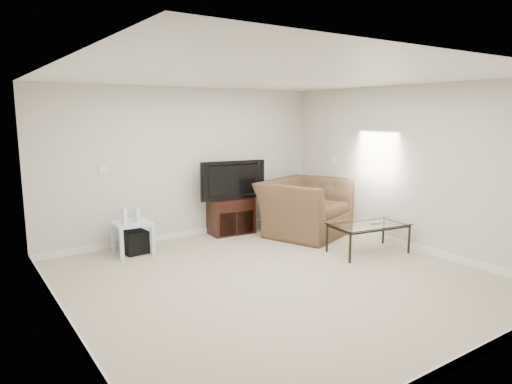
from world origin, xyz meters
TOP-DOWN VIEW (x-y plane):
  - floor at (0.00, 0.00)m, footprint 5.00×5.00m
  - ceiling at (0.00, 0.00)m, footprint 5.00×5.00m
  - wall_back at (0.00, 2.50)m, footprint 5.00×0.02m
  - wall_left at (-2.50, 0.00)m, footprint 0.02×5.00m
  - wall_right at (2.50, 0.00)m, footprint 0.02×5.00m
  - plate_back at (-1.40, 2.49)m, footprint 0.12×0.02m
  - plate_right_switch at (2.49, 1.60)m, footprint 0.02×0.09m
  - plate_right_outlet at (2.49, 1.30)m, footprint 0.02×0.08m
  - tv_stand at (0.69, 2.28)m, footprint 0.79×0.58m
  - dvd_player at (0.68, 2.24)m, footprint 0.40×0.30m
  - television at (0.68, 2.25)m, footprint 1.09×0.39m
  - side_table at (-1.14, 2.05)m, footprint 0.54×0.54m
  - subwoofer at (-1.11, 2.07)m, footprint 0.36×0.36m
  - game_console at (-1.26, 2.04)m, footprint 0.05×0.16m
  - game_case at (-1.08, 2.03)m, footprint 0.06×0.15m
  - recliner at (1.73, 1.48)m, footprint 1.68×1.38m
  - coffee_table at (1.80, 0.12)m, footprint 1.25×0.83m
  - remote at (1.86, 0.04)m, footprint 0.19×0.11m

SIDE VIEW (x-z plane):
  - floor at x=0.00m, z-range 0.00..0.00m
  - subwoofer at x=-1.11m, z-range 0.01..0.34m
  - coffee_table at x=1.80m, z-range 0.00..0.45m
  - side_table at x=-1.14m, z-range 0.00..0.49m
  - plate_right_outlet at x=2.49m, z-range 0.24..0.36m
  - tv_stand at x=0.69m, z-range 0.00..0.62m
  - remote at x=1.86m, z-range 0.46..0.48m
  - dvd_player at x=0.68m, z-range 0.49..0.55m
  - game_case at x=-1.08m, z-range 0.49..0.69m
  - game_console at x=-1.26m, z-range 0.49..0.72m
  - recliner at x=1.73m, z-range 0.00..1.27m
  - television at x=0.68m, z-range 0.62..1.29m
  - wall_back at x=0.00m, z-range 0.00..2.50m
  - wall_left at x=-2.50m, z-range 0.00..2.50m
  - wall_right at x=2.50m, z-range 0.00..2.50m
  - plate_back at x=-1.40m, z-range 1.19..1.31m
  - plate_right_switch at x=2.49m, z-range 1.19..1.31m
  - ceiling at x=0.00m, z-range 2.50..2.50m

